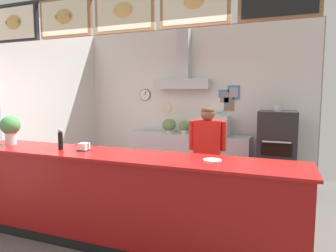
{
  "coord_description": "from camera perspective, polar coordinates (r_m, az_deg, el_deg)",
  "views": [
    {
      "loc": [
        1.73,
        -3.22,
        1.71
      ],
      "look_at": [
        0.18,
        0.82,
        1.24
      ],
      "focal_mm": 31.85,
      "sensor_mm": 36.0,
      "label": 1
    }
  ],
  "objects": [
    {
      "name": "pizza_oven",
      "position": [
        5.35,
        20.04,
        -4.91
      ],
      "size": [
        0.61,
        0.64,
        1.53
      ],
      "color": "#232326",
      "rests_on": "ground_plane"
    },
    {
      "name": "basil_vase",
      "position": [
        4.47,
        -27.94,
        -0.37
      ],
      "size": [
        0.25,
        0.25,
        0.38
      ],
      "color": "silver",
      "rests_on": "service_counter"
    },
    {
      "name": "napkin_holder",
      "position": [
        3.7,
        -15.78,
        -3.9
      ],
      "size": [
        0.13,
        0.12,
        0.1
      ],
      "color": "#262628",
      "rests_on": "service_counter"
    },
    {
      "name": "pepper_grinder",
      "position": [
        3.83,
        -19.89,
        -2.41
      ],
      "size": [
        0.06,
        0.06,
        0.26
      ],
      "color": "black",
      "rests_on": "service_counter"
    },
    {
      "name": "back_prep_counter",
      "position": [
        5.91,
        3.82,
        -6.1
      ],
      "size": [
        2.37,
        0.53,
        0.92
      ],
      "color": "#B7BABF",
      "rests_on": "ground_plane"
    },
    {
      "name": "espresso_machine",
      "position": [
        5.64,
        8.93,
        0.03
      ],
      "size": [
        0.53,
        0.52,
        0.39
      ],
      "color": "silver",
      "rests_on": "back_prep_counter"
    },
    {
      "name": "shop_worker",
      "position": [
        4.42,
        7.5,
        -5.42
      ],
      "size": [
        0.54,
        0.27,
        1.52
      ],
      "rotation": [
        0.0,
        0.0,
        3.27
      ],
      "color": "#232328",
      "rests_on": "ground_plane"
    },
    {
      "name": "potted_oregano",
      "position": [
        5.86,
        3.17,
        -0.09
      ],
      "size": [
        0.22,
        0.22,
        0.26
      ],
      "color": "beige",
      "rests_on": "back_prep_counter"
    },
    {
      "name": "service_counter",
      "position": [
        3.57,
        -9.68,
        -13.43
      ],
      "size": [
        4.11,
        0.69,
        1.04
      ],
      "color": "maroon",
      "rests_on": "ground_plane"
    },
    {
      "name": "ground_plane",
      "position": [
        4.04,
        -6.95,
        -18.93
      ],
      "size": [
        6.47,
        6.47,
        0.0
      ],
      "primitive_type": "plane",
      "color": "#514C47"
    },
    {
      "name": "potted_sage",
      "position": [
        5.97,
        0.2,
        0.13
      ],
      "size": [
        0.27,
        0.27,
        0.29
      ],
      "color": "beige",
      "rests_on": "back_prep_counter"
    },
    {
      "name": "back_wall_assembly",
      "position": [
        6.0,
        4.15,
        5.31
      ],
      "size": [
        4.75,
        2.92,
        3.03
      ],
      "color": "gray",
      "rests_on": "ground_plane"
    },
    {
      "name": "condiment_plate",
      "position": [
        3.06,
        8.45,
        -6.47
      ],
      "size": [
        0.19,
        0.19,
        0.01
      ],
      "color": "white",
      "rests_on": "service_counter"
    }
  ]
}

